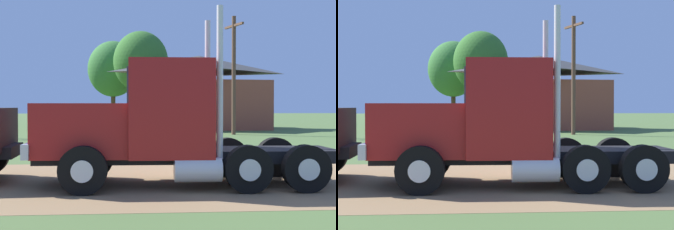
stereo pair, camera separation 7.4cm
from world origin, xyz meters
TOP-DOWN VIEW (x-y plane):
  - ground_plane at (0.00, 0.00)m, footprint 200.00×200.00m
  - dirt_track at (0.00, 0.00)m, footprint 120.00×6.97m
  - truck_foreground_white at (-1.35, -0.62)m, footprint 7.01×2.71m
  - shed_building at (3.42, 25.43)m, footprint 10.93×8.07m
  - utility_pole_far at (4.61, 18.06)m, footprint 0.80×2.14m
  - tree_mid at (-3.68, 34.91)m, footprint 4.94×4.94m
  - tree_right at (-1.08, 29.48)m, footprint 4.75×4.75m

SIDE VIEW (x-z plane):
  - ground_plane at x=0.00m, z-range 0.00..0.00m
  - dirt_track at x=0.00m, z-range 0.00..0.01m
  - truck_foreground_white at x=-1.35m, z-range -0.65..3.34m
  - shed_building at x=3.42m, z-range -0.10..5.68m
  - utility_pole_far at x=4.61m, z-range 0.25..7.76m
  - tree_mid at x=-3.68m, z-range 1.34..9.48m
  - tree_right at x=-1.08m, z-range 1.51..9.79m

